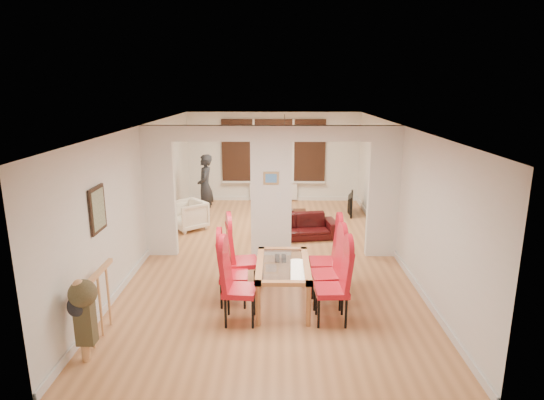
{
  "coord_description": "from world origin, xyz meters",
  "views": [
    {
      "loc": [
        0.13,
        -8.68,
        3.33
      ],
      "look_at": [
        0.01,
        0.6,
        0.99
      ],
      "focal_mm": 30.0,
      "sensor_mm": 36.0,
      "label": 1
    }
  ],
  "objects_px": {
    "dining_chair_la": "(240,285)",
    "bowl": "(291,211)",
    "dining_table": "(283,284)",
    "sofa": "(297,226)",
    "dining_chair_ra": "(332,284)",
    "dining_chair_rb": "(327,270)",
    "bottle": "(290,207)",
    "coffee_table": "(284,216)",
    "dining_chair_lc": "(243,257)",
    "television": "(348,204)",
    "dining_chair_rc": "(324,257)",
    "person": "(205,187)",
    "armchair": "(188,215)",
    "dining_chair_lb": "(234,271)"
  },
  "relations": [
    {
      "from": "dining_chair_la",
      "to": "dining_chair_rb",
      "type": "bearing_deg",
      "value": 27.87
    },
    {
      "from": "sofa",
      "to": "coffee_table",
      "type": "relative_size",
      "value": 1.62
    },
    {
      "from": "dining_chair_rb",
      "to": "bottle",
      "type": "bearing_deg",
      "value": 89.07
    },
    {
      "from": "dining_chair_lc",
      "to": "dining_chair_ra",
      "type": "xyz_separation_m",
      "value": [
        1.34,
        -1.02,
        -0.01
      ]
    },
    {
      "from": "dining_chair_la",
      "to": "dining_chair_rc",
      "type": "distance_m",
      "value": 1.67
    },
    {
      "from": "dining_chair_lb",
      "to": "dining_chair_ra",
      "type": "relative_size",
      "value": 0.94
    },
    {
      "from": "dining_chair_la",
      "to": "dining_chair_lb",
      "type": "bearing_deg",
      "value": 109.63
    },
    {
      "from": "dining_chair_lc",
      "to": "sofa",
      "type": "height_order",
      "value": "dining_chair_lc"
    },
    {
      "from": "sofa",
      "to": "television",
      "type": "relative_size",
      "value": 1.87
    },
    {
      "from": "dining_chair_ra",
      "to": "television",
      "type": "distance_m",
      "value": 5.86
    },
    {
      "from": "bottle",
      "to": "coffee_table",
      "type": "bearing_deg",
      "value": 140.92
    },
    {
      "from": "dining_chair_ra",
      "to": "bowl",
      "type": "relative_size",
      "value": 5.78
    },
    {
      "from": "dining_chair_rb",
      "to": "television",
      "type": "distance_m",
      "value": 5.36
    },
    {
      "from": "dining_chair_rc",
      "to": "armchair",
      "type": "distance_m",
      "value": 4.42
    },
    {
      "from": "dining_chair_lc",
      "to": "person",
      "type": "relative_size",
      "value": 0.72
    },
    {
      "from": "dining_chair_rb",
      "to": "armchair",
      "type": "height_order",
      "value": "dining_chair_rb"
    },
    {
      "from": "armchair",
      "to": "dining_chair_rc",
      "type": "bearing_deg",
      "value": -0.09
    },
    {
      "from": "dining_chair_ra",
      "to": "sofa",
      "type": "bearing_deg",
      "value": 92.37
    },
    {
      "from": "dining_chair_ra",
      "to": "bowl",
      "type": "distance_m",
      "value": 5.04
    },
    {
      "from": "dining_chair_lc",
      "to": "coffee_table",
      "type": "xyz_separation_m",
      "value": [
        0.73,
        4.02,
        -0.47
      ]
    },
    {
      "from": "dining_chair_rb",
      "to": "dining_chair_ra",
      "type": "bearing_deg",
      "value": -94.95
    },
    {
      "from": "armchair",
      "to": "dining_chair_la",
      "type": "bearing_deg",
      "value": -21.11
    },
    {
      "from": "dining_chair_rc",
      "to": "bottle",
      "type": "relative_size",
      "value": 4.48
    },
    {
      "from": "dining_chair_lc",
      "to": "person",
      "type": "xyz_separation_m",
      "value": [
        -1.29,
        4.3,
        0.23
      ]
    },
    {
      "from": "dining_chair_ra",
      "to": "dining_chair_rc",
      "type": "bearing_deg",
      "value": 87.38
    },
    {
      "from": "dining_chair_ra",
      "to": "armchair",
      "type": "height_order",
      "value": "dining_chair_ra"
    },
    {
      "from": "bowl",
      "to": "armchair",
      "type": "bearing_deg",
      "value": -164.78
    },
    {
      "from": "dining_table",
      "to": "sofa",
      "type": "relative_size",
      "value": 0.81
    },
    {
      "from": "dining_chair_lc",
      "to": "television",
      "type": "relative_size",
      "value": 1.23
    },
    {
      "from": "coffee_table",
      "to": "bowl",
      "type": "relative_size",
      "value": 5.51
    },
    {
      "from": "dining_chair_la",
      "to": "bowl",
      "type": "bearing_deg",
      "value": 85.59
    },
    {
      "from": "coffee_table",
      "to": "bottle",
      "type": "xyz_separation_m",
      "value": [
        0.13,
        -0.11,
        0.26
      ]
    },
    {
      "from": "dining_chair_lc",
      "to": "dining_chair_rb",
      "type": "relative_size",
      "value": 1.01
    },
    {
      "from": "dining_chair_la",
      "to": "dining_chair_lc",
      "type": "bearing_deg",
      "value": 96.83
    },
    {
      "from": "dining_chair_ra",
      "to": "television",
      "type": "xyz_separation_m",
      "value": [
        1.1,
        5.74,
        -0.3
      ]
    },
    {
      "from": "dining_table",
      "to": "dining_chair_la",
      "type": "xyz_separation_m",
      "value": [
        -0.62,
        -0.56,
        0.24
      ]
    },
    {
      "from": "dining_chair_rc",
      "to": "bowl",
      "type": "relative_size",
      "value": 5.9
    },
    {
      "from": "dining_chair_lc",
      "to": "coffee_table",
      "type": "distance_m",
      "value": 4.11
    },
    {
      "from": "dining_table",
      "to": "dining_chair_rc",
      "type": "relative_size",
      "value": 1.22
    },
    {
      "from": "dining_chair_ra",
      "to": "dining_chair_rb",
      "type": "relative_size",
      "value": 0.99
    },
    {
      "from": "dining_chair_la",
      "to": "person",
      "type": "bearing_deg",
      "value": 109.25
    },
    {
      "from": "dining_chair_rb",
      "to": "coffee_table",
      "type": "xyz_separation_m",
      "value": [
        -0.59,
        4.52,
        -0.46
      ]
    },
    {
      "from": "dining_table",
      "to": "dining_chair_la",
      "type": "relative_size",
      "value": 1.25
    },
    {
      "from": "dining_chair_lc",
      "to": "television",
      "type": "distance_m",
      "value": 5.32
    },
    {
      "from": "armchair",
      "to": "dining_chair_rb",
      "type": "bearing_deg",
      "value": -4.12
    },
    {
      "from": "dining_table",
      "to": "dining_chair_lc",
      "type": "height_order",
      "value": "dining_chair_lc"
    },
    {
      "from": "armchair",
      "to": "coffee_table",
      "type": "relative_size",
      "value": 0.68
    },
    {
      "from": "person",
      "to": "coffee_table",
      "type": "xyz_separation_m",
      "value": [
        2.02,
        -0.28,
        -0.7
      ]
    },
    {
      "from": "dining_chair_ra",
      "to": "bowl",
      "type": "bearing_deg",
      "value": 92.19
    },
    {
      "from": "dining_chair_la",
      "to": "coffee_table",
      "type": "distance_m",
      "value": 5.13
    }
  ]
}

